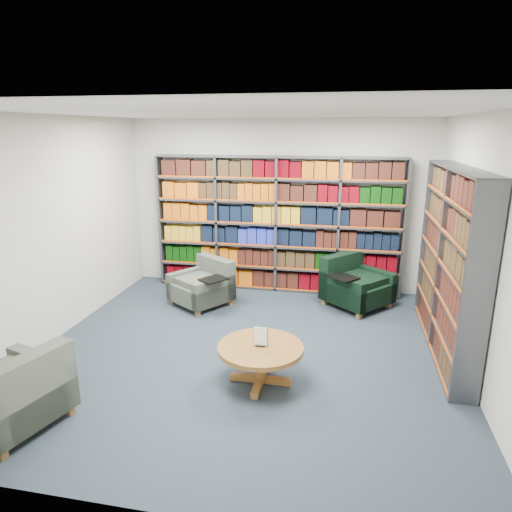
% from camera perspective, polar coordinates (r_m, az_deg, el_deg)
% --- Properties ---
extents(room_shell, '(5.02, 5.02, 2.82)m').
position_cam_1_polar(room_shell, '(5.20, -1.30, 1.97)').
color(room_shell, '#1C262F').
rests_on(room_shell, ground).
extents(bookshelf_back, '(4.00, 0.28, 2.20)m').
position_cam_1_polar(bookshelf_back, '(7.51, 2.62, 3.86)').
color(bookshelf_back, '#47494F').
rests_on(bookshelf_back, ground).
extents(bookshelf_right, '(0.28, 2.50, 2.20)m').
position_cam_1_polar(bookshelf_right, '(5.87, 23.04, -0.76)').
color(bookshelf_right, '#47494F').
rests_on(bookshelf_right, ground).
extents(chair_teal_left, '(1.06, 1.06, 0.70)m').
position_cam_1_polar(chair_teal_left, '(7.10, -6.40, -3.77)').
color(chair_teal_left, '#0A2131').
rests_on(chair_teal_left, ground).
extents(chair_green_right, '(1.18, 1.18, 0.76)m').
position_cam_1_polar(chair_green_right, '(7.17, 12.05, -3.63)').
color(chair_green_right, black).
rests_on(chair_green_right, ground).
extents(chair_teal_front, '(1.03, 1.10, 0.76)m').
position_cam_1_polar(chair_teal_front, '(4.80, -27.91, -15.27)').
color(chair_teal_front, '#0A2131').
rests_on(chair_teal_front, ground).
extents(coffee_table, '(0.91, 0.91, 0.64)m').
position_cam_1_polar(coffee_table, '(4.91, 0.56, -12.09)').
color(coffee_table, brown).
rests_on(coffee_table, ground).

